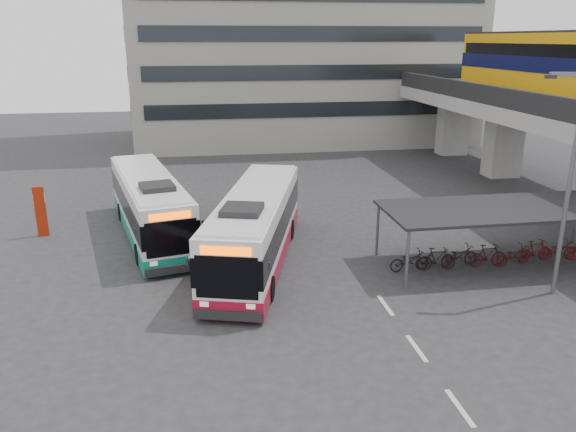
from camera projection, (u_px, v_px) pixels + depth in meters
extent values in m
plane|color=#28282B|center=(318.00, 311.00, 19.97)|extent=(120.00, 120.00, 0.00)
cube|color=gray|center=(503.00, 143.00, 38.82)|extent=(2.20, 1.60, 4.60)
cube|color=gray|center=(453.00, 126.00, 46.35)|extent=(2.20, 1.60, 4.60)
cube|color=gray|center=(563.00, 115.00, 32.35)|extent=(8.00, 32.00, 0.90)
cube|color=black|center=(505.00, 98.00, 31.47)|extent=(0.35, 32.00, 1.10)
cube|color=orange|center=(566.00, 69.00, 31.90)|extent=(2.90, 20.00, 3.90)
cube|color=#090C34|center=(567.00, 65.00, 31.84)|extent=(2.98, 20.02, 0.90)
cube|color=black|center=(569.00, 50.00, 31.60)|extent=(2.96, 19.20, 0.70)
cube|color=black|center=(572.00, 33.00, 31.31)|extent=(2.70, 19.60, 0.25)
cylinder|color=#595B60|center=(378.00, 230.00, 24.69)|extent=(0.12, 0.12, 2.40)
cylinder|color=#595B60|center=(575.00, 219.00, 26.17)|extent=(0.12, 0.12, 2.40)
cylinder|color=#595B60|center=(407.00, 260.00, 21.30)|extent=(0.12, 0.12, 2.40)
cube|color=black|center=(503.00, 209.00, 23.35)|extent=(10.00, 4.00, 0.12)
imported|color=black|center=(409.00, 260.00, 23.34)|extent=(1.71, 0.60, 0.90)
imported|color=black|center=(435.00, 257.00, 23.51)|extent=(1.66, 0.47, 1.00)
imported|color=black|center=(460.00, 257.00, 23.70)|extent=(1.71, 0.60, 0.90)
imported|color=black|center=(485.00, 254.00, 23.86)|extent=(1.66, 0.47, 1.00)
imported|color=#350C0F|center=(510.00, 253.00, 24.05)|extent=(1.71, 0.60, 0.90)
imported|color=#3F0C0F|center=(535.00, 251.00, 24.21)|extent=(1.66, 0.47, 1.00)
imported|color=#490C0F|center=(559.00, 250.00, 24.40)|extent=(1.71, 0.60, 0.90)
cube|color=gray|center=(301.00, 1.00, 50.97)|extent=(30.00, 15.00, 25.00)
cube|color=beige|center=(460.00, 408.00, 14.71)|extent=(0.15, 1.60, 0.01)
cube|color=beige|center=(417.00, 348.00, 17.53)|extent=(0.15, 1.60, 0.01)
cube|color=beige|center=(385.00, 305.00, 20.35)|extent=(0.15, 1.60, 0.01)
cube|color=white|center=(256.00, 224.00, 23.79)|extent=(5.41, 11.51, 2.59)
cube|color=maroon|center=(256.00, 251.00, 24.15)|extent=(5.46, 11.56, 0.71)
cube|color=black|center=(256.00, 222.00, 23.75)|extent=(5.47, 11.55, 1.08)
cube|color=#FB5200|center=(226.00, 251.00, 18.15)|extent=(1.64, 0.54, 0.28)
cube|color=black|center=(242.00, 210.00, 20.66)|extent=(1.80, 1.84, 0.26)
cylinder|color=black|center=(210.00, 286.00, 20.87)|extent=(0.53, 0.98, 0.94)
cylinder|color=black|center=(290.00, 229.00, 27.03)|extent=(0.53, 0.98, 0.94)
cube|color=white|center=(150.00, 203.00, 27.07)|extent=(4.72, 11.23, 2.52)
cube|color=#0D7760|center=(151.00, 226.00, 27.42)|extent=(4.77, 11.28, 0.69)
cube|color=black|center=(149.00, 201.00, 27.04)|extent=(4.79, 11.26, 1.05)
cube|color=#FB5200|center=(170.00, 216.00, 21.94)|extent=(1.61, 0.44, 0.27)
cube|color=black|center=(157.00, 187.00, 24.21)|extent=(1.69, 1.74, 0.26)
cylinder|color=black|center=(139.00, 254.00, 23.94)|extent=(0.47, 0.95, 0.92)
cylinder|color=black|center=(162.00, 207.00, 30.54)|extent=(0.47, 0.95, 0.92)
imported|color=black|center=(228.00, 251.00, 22.94)|extent=(0.79, 0.81, 1.88)
cylinder|color=#595B60|center=(569.00, 189.00, 20.10)|extent=(0.16, 0.16, 8.19)
cube|color=#595B60|center=(568.00, 74.00, 18.92)|extent=(1.23, 0.40, 0.15)
cube|color=black|center=(551.00, 77.00, 18.97)|extent=(0.39, 0.25, 0.12)
cube|color=#981F09|center=(41.00, 211.00, 27.17)|extent=(0.51, 0.21, 2.49)
cube|color=white|center=(39.00, 199.00, 26.97)|extent=(0.54, 0.10, 0.50)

